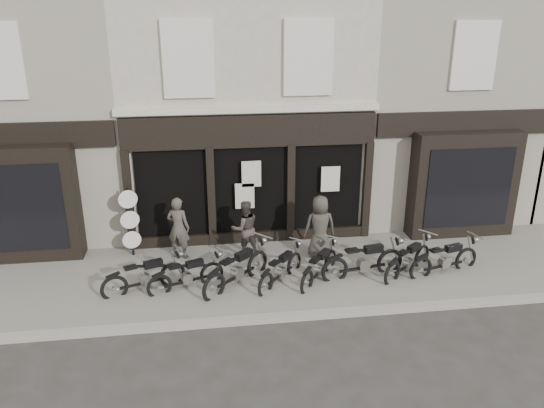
{
  "coord_description": "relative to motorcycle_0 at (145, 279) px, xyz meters",
  "views": [
    {
      "loc": [
        -1.39,
        -11.49,
        6.61
      ],
      "look_at": [
        0.42,
        1.6,
        1.76
      ],
      "focal_mm": 35.0,
      "sensor_mm": 36.0,
      "label": 1
    }
  ],
  "objects": [
    {
      "name": "advert_sign_post",
      "position": [
        -0.51,
        2.02,
        0.63
      ],
      "size": [
        0.51,
        0.33,
        2.12
      ],
      "rotation": [
        0.0,
        0.0,
        0.25
      ],
      "color": "black",
      "rests_on": "ground"
    },
    {
      "name": "motorcycle_5",
      "position": [
        5.55,
        -0.01,
        0.04
      ],
      "size": [
        2.3,
        0.77,
        1.11
      ],
      "rotation": [
        0.0,
        0.0,
        0.19
      ],
      "color": "black",
      "rests_on": "ground"
    },
    {
      "name": "motorcycle_0",
      "position": [
        0.0,
        0.0,
        0.0
      ],
      "size": [
        2.02,
        1.04,
        1.02
      ],
      "rotation": [
        0.0,
        0.0,
        0.37
      ],
      "color": "black",
      "rests_on": "ground"
    },
    {
      "name": "ground_plane",
      "position": [
        2.89,
        -0.41,
        -0.4
      ],
      "size": [
        90.0,
        90.0,
        0.0
      ],
      "primitive_type": "plane",
      "color": "#2D2B28",
      "rests_on": "ground"
    },
    {
      "name": "motorcycle_3",
      "position": [
        3.38,
        -0.03,
        -0.02
      ],
      "size": [
        1.48,
        1.65,
        0.96
      ],
      "rotation": [
        0.0,
        0.0,
        0.86
      ],
      "color": "black",
      "rests_on": "ground"
    },
    {
      "name": "pavement",
      "position": [
        2.89,
        0.49,
        -0.34
      ],
      "size": [
        30.0,
        4.2,
        0.12
      ],
      "primitive_type": "cube",
      "color": "slate",
      "rests_on": "ground_plane"
    },
    {
      "name": "man_left",
      "position": [
        0.8,
        1.73,
        0.59
      ],
      "size": [
        0.75,
        0.62,
        1.75
      ],
      "primitive_type": "imported",
      "rotation": [
        0.0,
        0.0,
        2.77
      ],
      "color": "#403C35",
      "rests_on": "pavement"
    },
    {
      "name": "kerb",
      "position": [
        2.89,
        -1.66,
        -0.34
      ],
      "size": [
        30.0,
        0.25,
        0.13
      ],
      "primitive_type": "cube",
      "color": "gray",
      "rests_on": "ground_plane"
    },
    {
      "name": "motorcycle_4",
      "position": [
        4.38,
        -0.03,
        -0.02
      ],
      "size": [
        1.43,
        1.69,
        0.96
      ],
      "rotation": [
        0.0,
        0.0,
        0.9
      ],
      "color": "black",
      "rests_on": "ground"
    },
    {
      "name": "man_right",
      "position": [
        4.65,
        1.23,
        0.6
      ],
      "size": [
        0.87,
        0.57,
        1.78
      ],
      "primitive_type": "imported",
      "rotation": [
        0.0,
        0.0,
        3.15
      ],
      "color": "#36332D",
      "rests_on": "pavement"
    },
    {
      "name": "central_building",
      "position": [
        2.89,
        5.54,
        3.68
      ],
      "size": [
        7.3,
        6.22,
        8.34
      ],
      "color": "#B9B19F",
      "rests_on": "ground"
    },
    {
      "name": "neighbour_right",
      "position": [
        9.24,
        5.49,
        3.64
      ],
      "size": [
        5.6,
        6.73,
        8.34
      ],
      "color": "gray",
      "rests_on": "ground"
    },
    {
      "name": "neighbour_left",
      "position": [
        -3.46,
        5.49,
        3.64
      ],
      "size": [
        5.6,
        6.73,
        8.34
      ],
      "color": "gray",
      "rests_on": "ground"
    },
    {
      "name": "motorcycle_1",
      "position": [
        1.02,
        -0.04,
        -0.02
      ],
      "size": [
        1.9,
        0.99,
        0.96
      ],
      "rotation": [
        0.0,
        0.0,
        0.37
      ],
      "color": "black",
      "rests_on": "ground"
    },
    {
      "name": "motorcycle_6",
      "position": [
        6.75,
        -0.02,
        -0.01
      ],
      "size": [
        1.79,
        1.46,
        1.0
      ],
      "rotation": [
        0.0,
        0.0,
        0.64
      ],
      "color": "black",
      "rests_on": "ground"
    },
    {
      "name": "motorcycle_7",
      "position": [
        7.7,
        -0.14,
        0.01
      ],
      "size": [
        2.11,
        0.86,
        1.03
      ],
      "rotation": [
        0.0,
        0.0,
        0.26
      ],
      "color": "black",
      "rests_on": "ground"
    },
    {
      "name": "man_centre",
      "position": [
        2.62,
        1.61,
        0.52
      ],
      "size": [
        0.9,
        0.77,
        1.61
      ],
      "primitive_type": "imported",
      "rotation": [
        0.0,
        0.0,
        3.36
      ],
      "color": "#3D3631",
      "rests_on": "pavement"
    },
    {
      "name": "motorcycle_2",
      "position": [
        2.27,
        -0.05,
        0.04
      ],
      "size": [
        1.88,
        1.8,
        1.12
      ],
      "rotation": [
        0.0,
        0.0,
        0.75
      ],
      "color": "black",
      "rests_on": "ground"
    }
  ]
}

